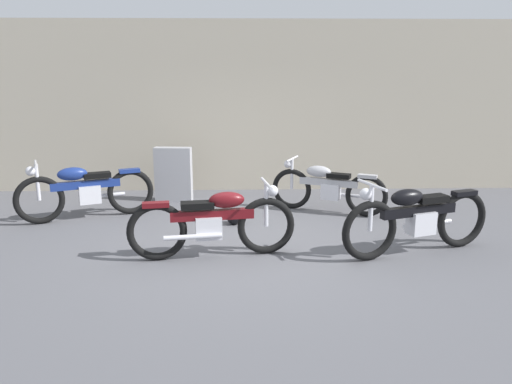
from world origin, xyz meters
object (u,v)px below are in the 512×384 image
object	(u,v)px
motorcycle_silver	(327,187)
motorcycle_maroon	(214,222)
stone_marker	(173,175)
helmet	(234,216)
motorcycle_blue	(85,191)
motorcycle_black	(417,218)

from	to	relation	value
motorcycle_silver	motorcycle_maroon	distance (m)	2.73
stone_marker	helmet	xyz separation A→B (m)	(1.12, -1.47, -0.37)
helmet	motorcycle_maroon	size ratio (longest dim) A/B	0.12
motorcycle_maroon	motorcycle_silver	bearing A→B (deg)	40.45
motorcycle_silver	motorcycle_blue	distance (m)	3.96
motorcycle_black	motorcycle_silver	bearing A→B (deg)	-86.26
motorcycle_blue	motorcycle_maroon	distance (m)	2.80
helmet	motorcycle_maroon	world-z (taller)	motorcycle_maroon
motorcycle_blue	motorcycle_black	bearing A→B (deg)	137.82
stone_marker	motorcycle_maroon	world-z (taller)	stone_marker
motorcycle_black	motorcycle_maroon	bearing A→B (deg)	-17.81
motorcycle_silver	motorcycle_black	bearing A→B (deg)	137.10
motorcycle_blue	motorcycle_maroon	xyz separation A→B (m)	(2.15, -1.79, -0.00)
motorcycle_blue	helmet	bearing A→B (deg)	148.95
motorcycle_silver	motorcycle_blue	size ratio (longest dim) A/B	0.90
helmet	motorcycle_black	xyz separation A→B (m)	(2.39, -1.37, 0.36)
stone_marker	motorcycle_silver	bearing A→B (deg)	-17.12
motorcycle_maroon	stone_marker	bearing A→B (deg)	98.43
stone_marker	helmet	size ratio (longest dim) A/B	3.94
stone_marker	motorcycle_blue	bearing A→B (deg)	-139.41
helmet	motorcycle_silver	distance (m)	1.71
motorcycle_blue	motorcycle_maroon	world-z (taller)	motorcycle_blue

